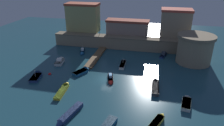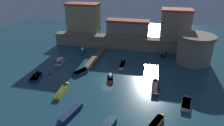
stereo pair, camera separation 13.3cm
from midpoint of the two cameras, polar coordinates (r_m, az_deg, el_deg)
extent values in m
plane|color=#1E4756|center=(48.74, -1.41, -4.36)|extent=(117.94, 117.94, 0.00)
cube|color=gray|center=(67.22, 3.05, 5.57)|extent=(45.38, 3.40, 3.67)
cube|color=#73644F|center=(66.62, 3.09, 7.16)|extent=(45.38, 3.70, 0.24)
cube|color=tan|center=(73.37, -7.87, 12.07)|extent=(10.74, 5.27, 8.92)
cube|color=#A7452F|center=(72.52, -8.09, 15.78)|extent=(11.17, 5.48, 0.70)
cube|color=gray|center=(69.66, 4.37, 9.56)|extent=(13.54, 4.37, 4.15)
cube|color=brown|center=(69.08, 4.43, 11.51)|extent=(14.08, 4.55, 0.70)
cube|color=gray|center=(69.32, 17.17, 10.19)|extent=(9.06, 5.69, 8.14)
cube|color=#AF4235|center=(68.46, 17.64, 13.77)|extent=(9.42, 5.92, 0.70)
cylinder|color=gray|center=(60.24, 21.85, 3.24)|extent=(9.10, 9.10, 7.01)
cylinder|color=#776852|center=(59.06, 22.44, 6.77)|extent=(9.83, 9.83, 0.80)
cube|color=brown|center=(60.42, -4.29, 1.75)|extent=(2.20, 15.66, 0.55)
cylinder|color=#453321|center=(65.74, -1.89, 3.78)|extent=(0.20, 0.20, 0.70)
cylinder|color=#453321|center=(62.91, -2.61, 2.80)|extent=(0.20, 0.20, 0.70)
cylinder|color=#453321|center=(60.12, -3.39, 1.73)|extent=(0.20, 0.20, 0.70)
cylinder|color=#453321|center=(57.37, -4.25, 0.56)|extent=(0.20, 0.20, 0.70)
cylinder|color=#453321|center=(54.65, -5.20, -0.72)|extent=(0.20, 0.20, 0.70)
cylinder|color=black|center=(67.83, -3.43, 8.98)|extent=(0.12, 0.12, 3.20)
sphere|color=#F9D172|center=(67.39, -3.47, 10.41)|extent=(0.32, 0.32, 0.32)
cylinder|color=black|center=(65.36, 9.41, 8.11)|extent=(0.12, 0.12, 3.21)
sphere|color=#F9D172|center=(64.90, 9.51, 9.59)|extent=(0.32, 0.32, 0.32)
cube|color=#333338|center=(45.42, 11.92, -6.73)|extent=(1.63, 5.77, 0.72)
cone|color=#333338|center=(48.48, 11.95, -4.62)|extent=(1.44, 1.44, 1.40)
cube|color=black|center=(45.26, 11.95, -6.38)|extent=(1.66, 5.89, 0.08)
cube|color=#195689|center=(51.65, -8.68, -2.52)|extent=(3.43, 4.26, 0.62)
cone|color=#195689|center=(53.07, -6.74, -1.64)|extent=(2.06, 1.77, 1.76)
cube|color=#0D2D3E|center=(51.53, -8.70, -2.25)|extent=(3.49, 4.35, 0.08)
cube|color=navy|center=(38.21, -11.20, -13.25)|extent=(2.57, 6.11, 0.73)
cone|color=navy|center=(36.08, -14.74, -16.26)|extent=(1.48, 1.63, 1.19)
cube|color=black|center=(38.01, -11.24, -12.86)|extent=(2.62, 6.23, 0.08)
cube|color=navy|center=(63.05, 14.02, 2.01)|extent=(2.24, 4.27, 0.48)
cone|color=navy|center=(65.39, 14.60, 2.76)|extent=(1.41, 1.41, 1.15)
cube|color=#0C1739|center=(62.97, 14.04, 2.18)|extent=(2.28, 4.36, 0.08)
cube|color=#333842|center=(63.11, 14.15, 2.66)|extent=(1.31, 1.45, 0.82)
cube|color=#99B7C6|center=(63.65, 14.30, 2.87)|extent=(0.91, 0.30, 0.49)
cube|color=navy|center=(51.80, -20.24, -3.77)|extent=(2.66, 4.26, 0.62)
cone|color=navy|center=(53.86, -19.38, -2.54)|extent=(1.96, 1.46, 1.77)
cube|color=#111C34|center=(51.68, -20.29, -3.50)|extent=(2.71, 4.35, 0.08)
cylinder|color=#B2B2B7|center=(51.28, -20.43, -2.72)|extent=(0.08, 0.08, 1.56)
cube|color=silver|center=(54.91, 3.05, -0.49)|extent=(1.39, 4.92, 0.77)
cone|color=silver|center=(57.70, 3.48, 0.77)|extent=(1.21, 1.41, 1.17)
cube|color=#64545A|center=(54.77, 3.05, -0.16)|extent=(1.42, 5.02, 0.08)
cylinder|color=#B2B2B7|center=(54.70, 3.11, 0.62)|extent=(0.08, 0.08, 1.34)
cube|color=#195689|center=(64.97, -8.04, 3.24)|extent=(2.24, 4.12, 0.60)
cone|color=#195689|center=(62.67, -8.21, 2.43)|extent=(1.39, 1.38, 1.13)
cube|color=#0E3240|center=(64.88, -8.06, 3.46)|extent=(2.28, 4.21, 0.08)
cube|color=silver|center=(64.89, -8.06, 3.80)|extent=(1.07, 1.23, 0.63)
cylinder|color=#B2B2B7|center=(64.81, -8.08, 4.24)|extent=(0.08, 0.08, 1.62)
cube|color=#195689|center=(34.76, -1.32, -17.03)|extent=(2.61, 4.80, 0.82)
cube|color=#0A2E4A|center=(34.52, -1.33, -16.57)|extent=(2.66, 4.90, 0.08)
cube|color=gold|center=(36.29, 12.19, -15.77)|extent=(2.62, 3.96, 0.66)
cone|color=gold|center=(38.04, 13.74, -13.80)|extent=(1.49, 1.43, 1.16)
cube|color=brown|center=(36.10, 12.23, -15.42)|extent=(2.67, 4.04, 0.08)
cube|color=red|center=(48.44, -0.38, -4.24)|extent=(2.17, 4.21, 0.46)
cone|color=red|center=(46.23, -0.27, -5.74)|extent=(1.35, 1.38, 1.10)
cube|color=#550C0C|center=(48.35, -0.38, -4.04)|extent=(2.22, 4.29, 0.08)
cube|color=navy|center=(48.41, -0.39, -3.48)|extent=(1.03, 1.53, 0.70)
cube|color=#99B7C6|center=(47.78, -0.36, -3.84)|extent=(0.61, 0.22, 0.42)
cube|color=gold|center=(44.53, -13.68, -7.71)|extent=(1.80, 5.69, 0.56)
cone|color=gold|center=(47.28, -12.20, -5.55)|extent=(1.39, 1.50, 1.28)
cube|color=#506911|center=(44.41, -13.71, -7.44)|extent=(1.83, 5.80, 0.08)
cube|color=silver|center=(41.93, 19.85, -10.65)|extent=(2.25, 4.23, 0.70)
cone|color=silver|center=(44.06, 20.10, -8.87)|extent=(1.69, 1.36, 1.52)
cube|color=#586C57|center=(41.76, 19.91, -10.30)|extent=(2.30, 4.31, 0.08)
cube|color=silver|center=(58.17, -14.18, 0.26)|extent=(2.31, 3.98, 0.81)
cone|color=silver|center=(60.21, -13.49, 1.17)|extent=(1.85, 1.28, 1.72)
cube|color=#596C5F|center=(58.02, -14.22, 0.59)|extent=(2.36, 4.06, 0.08)
cube|color=silver|center=(57.90, -14.25, 0.92)|extent=(1.44, 1.17, 0.65)
cube|color=#99B7C6|center=(58.31, -14.10, 1.15)|extent=(1.18, 0.22, 0.39)
sphere|color=red|center=(53.00, -16.70, -2.98)|extent=(0.79, 0.79, 0.79)
sphere|color=red|center=(56.92, -5.22, -0.05)|extent=(0.77, 0.77, 0.77)
camera|label=1|loc=(0.07, -89.93, 0.03)|focal=33.14mm
camera|label=2|loc=(0.07, 90.07, -0.03)|focal=33.14mm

